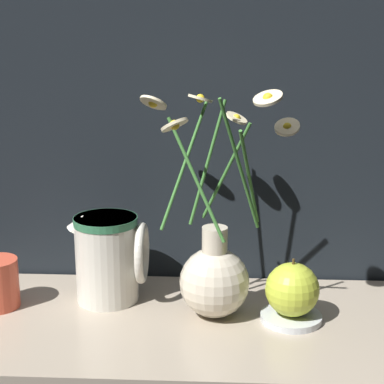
{
  "coord_description": "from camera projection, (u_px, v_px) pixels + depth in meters",
  "views": [
    {
      "loc": [
        0.06,
        -0.89,
        0.45
      ],
      "look_at": [
        0.01,
        0.0,
        0.21
      ],
      "focal_mm": 60.0,
      "sensor_mm": 36.0,
      "label": 1
    }
  ],
  "objects": [
    {
      "name": "ground_plane",
      "position": [
        183.0,
        327.0,
        0.98
      ],
      "size": [
        6.0,
        6.0,
        0.0
      ],
      "primitive_type": "plane",
      "color": "black"
    },
    {
      "name": "shelf",
      "position": [
        183.0,
        324.0,
        0.98
      ],
      "size": [
        0.75,
        0.34,
        0.01
      ],
      "color": "tan",
      "rests_on": "ground_plane"
    },
    {
      "name": "vase_with_flowers",
      "position": [
        214.0,
        272.0,
        0.98
      ],
      "size": [
        0.25,
        0.2,
        0.35
      ],
      "color": "beige",
      "rests_on": "shelf"
    },
    {
      "name": "ceramic_pitcher",
      "position": [
        109.0,
        255.0,
        1.03
      ],
      "size": [
        0.13,
        0.1,
        0.15
      ],
      "color": "beige",
      "rests_on": "shelf"
    },
    {
      "name": "saucer_plate",
      "position": [
        291.0,
        317.0,
        0.97
      ],
      "size": [
        0.09,
        0.09,
        0.01
      ],
      "color": "silver",
      "rests_on": "shelf"
    },
    {
      "name": "orange_fruit",
      "position": [
        292.0,
        289.0,
        0.96
      ],
      "size": [
        0.08,
        0.08,
        0.09
      ],
      "color": "#B7C638",
      "rests_on": "saucer_plate"
    }
  ]
}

